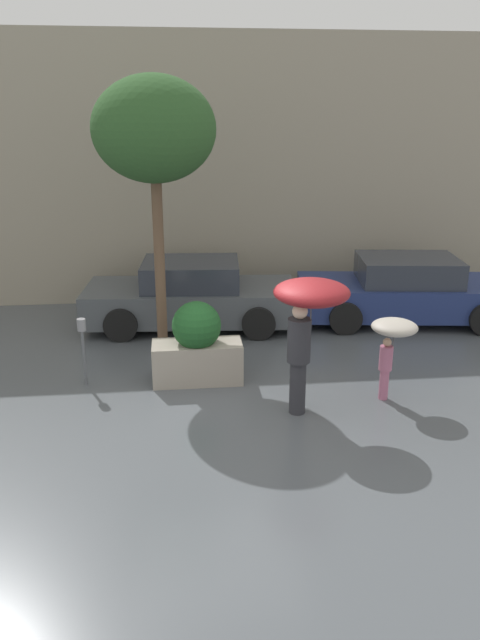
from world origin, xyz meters
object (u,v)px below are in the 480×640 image
at_px(person_child, 393,335).
at_px(street_tree, 154,131).
at_px(planter_box, 197,346).
at_px(parking_meter, 82,337).
at_px(parked_car_far, 406,291).
at_px(person_adult, 308,308).
at_px(parked_car_near, 191,296).

height_order(person_child, street_tree, street_tree).
relative_size(planter_box, street_tree, 0.30).
height_order(planter_box, parking_meter, planter_box).
distance_m(planter_box, parking_meter, 1.87).
bearing_deg(planter_box, parked_car_far, 30.90).
bearing_deg(person_adult, planter_box, 156.28).
relative_size(person_child, parked_car_near, 0.29).
bearing_deg(parking_meter, street_tree, 46.69).
xyz_separation_m(planter_box, parked_car_far, (4.61, 2.76, 0.01)).
distance_m(planter_box, street_tree, 3.69).
distance_m(parked_car_near, parking_meter, 3.41).
relative_size(parked_car_far, street_tree, 0.96).
xyz_separation_m(planter_box, person_adult, (1.55, -1.36, 1.02)).
relative_size(parked_car_near, parked_car_far, 0.95).
bearing_deg(parked_car_near, planter_box, -175.88).
relative_size(person_child, parking_meter, 1.14).
bearing_deg(person_child, parked_car_near, 134.28).
xyz_separation_m(parked_car_near, street_tree, (-0.60, -1.52, 3.36)).
relative_size(person_adult, person_child, 1.58).
bearing_deg(parked_car_near, parked_car_far, -87.70).
xyz_separation_m(parked_car_near, parking_meter, (-1.86, -2.86, 0.19)).
distance_m(parked_car_near, parked_car_far, 4.61).
bearing_deg(street_tree, person_adult, -52.04).
xyz_separation_m(person_child, street_tree, (-3.55, 2.40, 2.93)).
bearing_deg(planter_box, street_tree, 113.06).
bearing_deg(planter_box, person_adult, -41.17).
relative_size(street_tree, parking_meter, 4.28).
distance_m(person_child, parked_car_far, 4.14).
height_order(person_adult, street_tree, street_tree).
relative_size(planter_box, parked_car_far, 0.31).
bearing_deg(person_adult, parking_meter, 174.97).
bearing_deg(parked_car_near, street_tree, 162.77).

